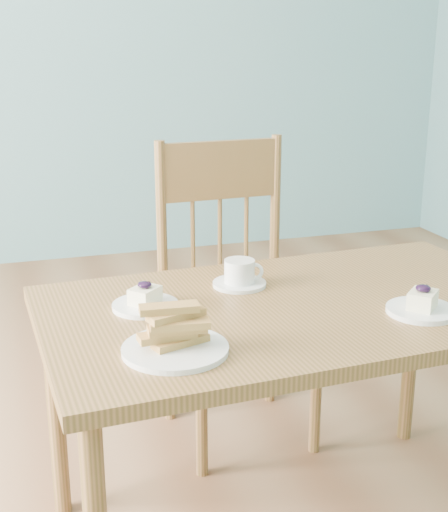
# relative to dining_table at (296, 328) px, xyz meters

# --- Properties ---
(room) EXTENTS (5.01, 5.01, 2.71)m
(room) POSITION_rel_dining_table_xyz_m (-0.39, 0.21, 0.75)
(room) COLOR #926544
(room) RESTS_ON ground
(dining_table) EXTENTS (1.27, 0.77, 0.66)m
(dining_table) POSITION_rel_dining_table_xyz_m (0.00, 0.00, 0.00)
(dining_table) COLOR brown
(dining_table) RESTS_ON ground
(dining_chair) EXTENTS (0.46, 0.44, 0.97)m
(dining_chair) POSITION_rel_dining_table_xyz_m (0.02, 0.56, -0.10)
(dining_chair) COLOR brown
(dining_chair) RESTS_ON ground
(cheesecake_plate_near) EXTENTS (0.17, 0.17, 0.07)m
(cheesecake_plate_near) POSITION_rel_dining_table_xyz_m (0.25, -0.15, 0.08)
(cheesecake_plate_near) COLOR white
(cheesecake_plate_near) RESTS_ON dining_table
(cheesecake_plate_far) EXTENTS (0.16, 0.16, 0.07)m
(cheesecake_plate_far) POSITION_rel_dining_table_xyz_m (-0.36, 0.08, 0.08)
(cheesecake_plate_far) COLOR white
(cheesecake_plate_far) RESTS_ON dining_table
(coffee_cup) EXTENTS (0.14, 0.14, 0.07)m
(coffee_cup) POSITION_rel_dining_table_xyz_m (-0.09, 0.16, 0.10)
(coffee_cup) COLOR white
(coffee_cup) RESTS_ON dining_table
(biscotti_plate) EXTENTS (0.22, 0.22, 0.10)m
(biscotti_plate) POSITION_rel_dining_table_xyz_m (-0.35, -0.19, 0.10)
(biscotti_plate) COLOR white
(biscotti_plate) RESTS_ON dining_table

